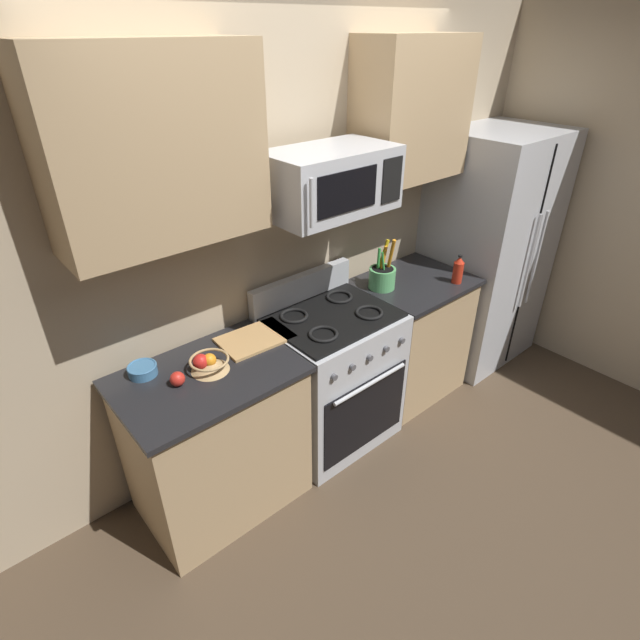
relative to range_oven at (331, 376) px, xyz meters
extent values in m
plane|color=#473828|center=(0.00, -0.63, -0.47)|extent=(16.00, 16.00, 0.00)
cube|color=tan|center=(0.00, 0.38, 0.83)|extent=(8.00, 0.10, 2.60)
cube|color=tan|center=(-0.85, 0.00, -0.03)|extent=(0.87, 0.59, 0.88)
cube|color=black|center=(-0.85, 0.00, 0.42)|extent=(0.91, 0.63, 0.03)
cube|color=#B2B5BA|center=(0.00, 0.00, -0.02)|extent=(0.76, 0.63, 0.91)
cube|color=black|center=(0.00, -0.32, -0.11)|extent=(0.67, 0.01, 0.51)
cylinder|color=#B2B5BA|center=(0.00, -0.35, 0.15)|extent=(0.57, 0.02, 0.02)
cube|color=black|center=(0.00, 0.00, 0.44)|extent=(0.73, 0.57, 0.02)
cube|color=#B2B5BA|center=(0.00, 0.28, 0.53)|extent=(0.76, 0.06, 0.18)
torus|color=black|center=(-0.18, -0.13, 0.46)|extent=(0.17, 0.17, 0.02)
torus|color=black|center=(0.18, -0.13, 0.46)|extent=(0.17, 0.17, 0.02)
torus|color=black|center=(-0.18, 0.13, 0.46)|extent=(0.17, 0.17, 0.02)
torus|color=black|center=(0.18, 0.13, 0.46)|extent=(0.17, 0.17, 0.02)
cylinder|color=#4C4C51|center=(-0.27, -0.33, 0.32)|extent=(0.04, 0.02, 0.04)
cylinder|color=#4C4C51|center=(-0.14, -0.33, 0.32)|extent=(0.04, 0.02, 0.04)
cylinder|color=#4C4C51|center=(0.00, -0.33, 0.32)|extent=(0.04, 0.02, 0.04)
cylinder|color=#4C4C51|center=(0.14, -0.33, 0.32)|extent=(0.04, 0.02, 0.04)
cylinder|color=#4C4C51|center=(0.27, -0.33, 0.32)|extent=(0.04, 0.02, 0.04)
cube|color=tan|center=(0.77, 0.00, -0.03)|extent=(0.72, 0.59, 0.88)
cube|color=black|center=(0.77, 0.00, 0.42)|extent=(0.76, 0.63, 0.03)
cube|color=#B2B5BA|center=(1.61, -0.02, 0.43)|extent=(0.87, 0.70, 1.80)
cube|color=black|center=(1.61, -0.37, 0.43)|extent=(0.01, 0.01, 1.71)
cylinder|color=#B2B5BA|center=(1.56, -0.40, 0.47)|extent=(0.02, 0.02, 0.72)
cylinder|color=#B2B5BA|center=(1.66, -0.40, 0.47)|extent=(0.02, 0.02, 0.72)
cube|color=tan|center=(2.14, -0.63, 0.83)|extent=(0.10, 8.00, 2.60)
cube|color=#B2B5BA|center=(0.00, 0.03, 1.25)|extent=(0.70, 0.40, 0.33)
cube|color=black|center=(-0.06, -0.17, 1.25)|extent=(0.39, 0.01, 0.20)
cube|color=black|center=(0.25, -0.17, 1.25)|extent=(0.14, 0.01, 0.23)
cylinder|color=#B2B5BA|center=(-0.32, -0.20, 1.25)|extent=(0.02, 0.02, 0.23)
cube|color=tan|center=(-0.85, 0.16, 1.50)|extent=(0.90, 0.34, 0.80)
cube|color=tan|center=(0.77, 0.16, 1.50)|extent=(0.75, 0.34, 0.80)
cylinder|color=#59AD66|center=(0.52, 0.08, 0.51)|extent=(0.17, 0.17, 0.14)
cylinder|color=black|center=(0.52, 0.08, 0.52)|extent=(0.14, 0.14, 0.12)
cylinder|color=green|center=(0.50, 0.10, 0.59)|extent=(0.04, 0.03, 0.25)
cylinder|color=orange|center=(0.56, 0.06, 0.62)|extent=(0.05, 0.09, 0.32)
cylinder|color=yellow|center=(0.53, 0.11, 0.61)|extent=(0.09, 0.06, 0.30)
cylinder|color=orange|center=(0.52, 0.08, 0.59)|extent=(0.07, 0.02, 0.26)
cylinder|color=green|center=(0.51, 0.06, 0.58)|extent=(0.05, 0.03, 0.24)
cone|color=tan|center=(-0.81, 0.01, 0.47)|extent=(0.19, 0.19, 0.06)
torus|color=tan|center=(-0.81, 0.01, 0.50)|extent=(0.20, 0.20, 0.01)
sphere|color=red|center=(-0.85, 0.03, 0.50)|extent=(0.08, 0.08, 0.08)
sphere|color=orange|center=(-0.81, 0.02, 0.49)|extent=(0.07, 0.07, 0.07)
sphere|color=red|center=(-0.99, 0.01, 0.47)|extent=(0.07, 0.07, 0.07)
cube|color=tan|center=(-0.48, 0.10, 0.44)|extent=(0.41, 0.29, 0.02)
cylinder|color=red|center=(0.96, -0.20, 0.51)|extent=(0.07, 0.07, 0.15)
cone|color=red|center=(0.96, -0.20, 0.60)|extent=(0.06, 0.06, 0.04)
cylinder|color=black|center=(0.96, -0.20, 0.63)|extent=(0.03, 0.03, 0.01)
cylinder|color=teal|center=(-1.09, 0.20, 0.46)|extent=(0.14, 0.14, 0.05)
torus|color=teal|center=(-1.09, 0.20, 0.49)|extent=(0.15, 0.15, 0.01)
camera|label=1|loc=(-1.71, -1.88, 1.94)|focal=27.77mm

